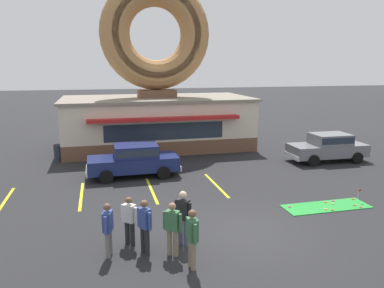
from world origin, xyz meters
name	(u,v)px	position (x,y,z in m)	size (l,w,h in m)	color
ground_plane	(244,232)	(0.00, 0.00, 0.00)	(160.00, 160.00, 0.00)	#232326
donut_shop_building	(157,91)	(-0.68, 13.94, 3.74)	(12.30, 6.75, 10.96)	brown
putting_mat	(326,206)	(3.98, 1.34, 0.01)	(3.44, 1.13, 0.03)	green
mini_donut_near_left	(361,207)	(5.19, 0.89, 0.05)	(0.13, 0.13, 0.04)	#D8667F
mini_donut_near_right	(353,199)	(5.49, 1.74, 0.05)	(0.13, 0.13, 0.04)	#D17F47
mini_donut_mid_left	(332,203)	(4.36, 1.49, 0.05)	(0.13, 0.13, 0.04)	#E5C666
mini_donut_mid_centre	(332,210)	(3.95, 0.89, 0.05)	(0.13, 0.13, 0.04)	#D17F47
mini_donut_mid_right	(326,209)	(3.77, 1.04, 0.05)	(0.13, 0.13, 0.04)	#E5C666
mini_donut_far_left	(290,207)	(2.53, 1.58, 0.05)	(0.13, 0.13, 0.04)	#D8667F
mini_donut_far_centre	(333,201)	(4.56, 1.74, 0.05)	(0.13, 0.13, 0.04)	#D8667F
mini_donut_far_right	(326,202)	(4.18, 1.69, 0.05)	(0.13, 0.13, 0.04)	#D17F47
mini_donut_extra	(355,205)	(5.10, 1.13, 0.05)	(0.13, 0.13, 0.04)	#D17F47
golf_ball	(319,209)	(3.54, 1.13, 0.05)	(0.04, 0.04, 0.04)	white
putting_flag_pin	(359,192)	(5.49, 1.42, 0.44)	(0.13, 0.01, 0.55)	silver
car_grey	(328,146)	(8.25, 7.69, 0.87)	(4.59, 2.04, 1.60)	slate
car_navy	(134,159)	(-2.88, 7.37, 0.87)	(4.58, 2.02, 1.60)	navy
pedestrian_blue_sweater_man	(172,227)	(-2.59, -0.94, 0.89)	(0.49, 0.42, 1.61)	#7F7056
pedestrian_hooded_kid	(183,215)	(-2.15, -0.40, 0.97)	(0.44, 0.46, 1.74)	#474C66
pedestrian_leather_jacket_man	(192,236)	(-2.21, -1.75, 0.93)	(0.27, 0.59, 1.68)	#7F7056
pedestrian_clipboard_woman	(129,219)	(-3.73, 0.03, 0.85)	(0.46, 0.44, 1.54)	#232328
pedestrian_beanie_man	(108,227)	(-4.38, -0.54, 0.89)	(0.33, 0.58, 1.61)	slate
pedestrian_crossing_woman	(145,224)	(-3.35, -0.63, 0.91)	(0.39, 0.54, 1.65)	#232328
trash_bin	(59,153)	(-6.81, 11.43, 0.50)	(0.57, 0.57, 0.97)	#232833
parking_stripe_far_left	(4,202)	(-8.37, 5.00, 0.00)	(0.12, 3.60, 0.01)	yellow
parking_stripe_left	(81,196)	(-5.37, 5.00, 0.00)	(0.12, 3.60, 0.01)	yellow
parking_stripe_mid_left	(152,190)	(-2.37, 5.00, 0.00)	(0.12, 3.60, 0.01)	yellow
parking_stripe_centre	(216,185)	(0.63, 5.00, 0.00)	(0.12, 3.60, 0.01)	yellow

